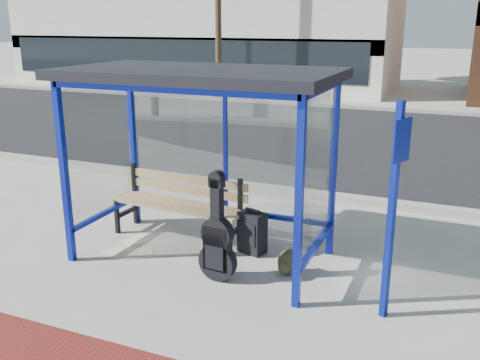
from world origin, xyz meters
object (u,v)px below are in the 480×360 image
at_px(suitcase, 252,233).
at_px(backpack, 287,263).
at_px(guitar_bag, 217,243).
at_px(bench, 179,201).

bearing_deg(suitcase, backpack, -16.40).
xyz_separation_m(guitar_bag, backpack, (0.72, 0.45, -0.31)).
bearing_deg(suitcase, guitar_bag, -77.98).
bearing_deg(guitar_bag, suitcase, 89.52).
height_order(bench, backpack, bench).
bearing_deg(guitar_bag, bench, 142.44).
height_order(guitar_bag, backpack, guitar_bag).
bearing_deg(suitcase, bench, -167.32).
relative_size(suitcase, backpack, 1.92).
relative_size(guitar_bag, suitcase, 2.07).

